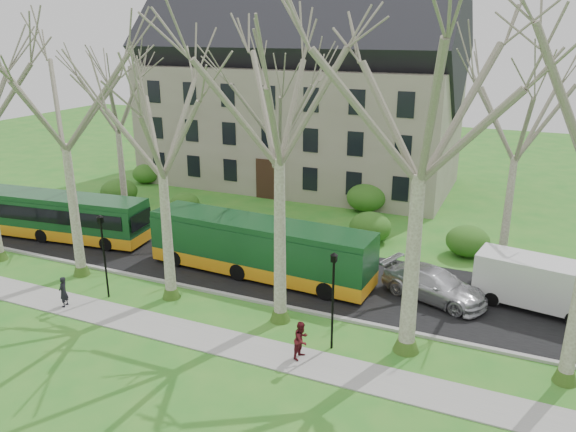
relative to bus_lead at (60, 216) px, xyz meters
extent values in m
plane|color=#297A23|center=(14.49, -4.48, -1.54)|extent=(120.00, 120.00, 0.00)
cube|color=gray|center=(14.49, -6.98, -1.51)|extent=(70.00, 2.00, 0.06)
cube|color=black|center=(14.49, 1.02, -1.51)|extent=(80.00, 8.00, 0.06)
cube|color=#A5A39E|center=(14.49, -2.98, -1.47)|extent=(80.00, 0.25, 0.14)
cube|color=gray|center=(8.49, 19.52, 3.46)|extent=(26.00, 12.00, 10.00)
cylinder|color=black|center=(8.49, -5.48, 0.46)|extent=(0.10, 0.10, 4.00)
cube|color=black|center=(8.49, -5.48, 2.61)|extent=(0.22, 0.22, 0.30)
cylinder|color=black|center=(20.49, -5.48, 0.46)|extent=(0.10, 0.10, 4.00)
cube|color=black|center=(20.49, -5.48, 2.61)|extent=(0.22, 0.22, 0.30)
ellipsoid|color=#2A5819|center=(-1.51, 7.52, -0.54)|extent=(2.60, 2.60, 2.00)
ellipsoid|color=#2A5819|center=(4.49, 7.52, -0.54)|extent=(2.60, 2.60, 2.00)
ellipsoid|color=#2A5819|center=(18.49, 7.52, -0.54)|extent=(2.60, 2.60, 2.00)
ellipsoid|color=#2A5819|center=(24.49, 7.52, -0.54)|extent=(2.60, 2.60, 2.00)
ellipsoid|color=#2A5819|center=(-3.51, 13.52, -0.54)|extent=(2.60, 2.60, 2.00)
ellipsoid|color=#2A5819|center=(16.49, 13.52, -0.54)|extent=(2.60, 2.60, 2.00)
imported|color=#BABABF|center=(23.65, 0.83, -0.70)|extent=(5.83, 3.90, 1.57)
imported|color=black|center=(7.28, -7.21, -0.71)|extent=(0.49, 0.63, 1.54)
imported|color=#521219|center=(19.61, -6.73, -0.67)|extent=(0.75, 0.89, 1.63)
camera|label=1|loc=(27.18, -25.41, 11.43)|focal=35.00mm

